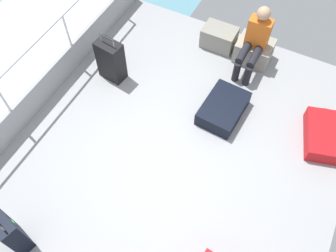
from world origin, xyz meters
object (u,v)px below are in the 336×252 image
(passenger_seated, at_px, (255,41))
(suitcase_0, at_px, (111,60))
(suitcase_3, at_px, (323,135))
(cargo_crate_0, at_px, (219,37))
(suitcase_4, at_px, (11,233))
(cargo_crate_1, at_px, (254,51))
(suitcase_2, at_px, (223,109))

(passenger_seated, relative_size, suitcase_0, 1.30)
(passenger_seated, distance_m, suitcase_3, 1.70)
(cargo_crate_0, height_order, passenger_seated, passenger_seated)
(passenger_seated, xyz_separation_m, suitcase_4, (-1.44, -3.92, -0.21))
(cargo_crate_0, bearing_deg, cargo_crate_1, -3.08)
(cargo_crate_1, relative_size, suitcase_4, 0.73)
(cargo_crate_0, height_order, cargo_crate_1, cargo_crate_1)
(passenger_seated, relative_size, suitcase_3, 1.22)
(suitcase_2, bearing_deg, cargo_crate_1, 89.44)
(cargo_crate_1, bearing_deg, suitcase_2, -90.56)
(cargo_crate_0, bearing_deg, passenger_seated, -18.80)
(cargo_crate_0, xyz_separation_m, passenger_seated, (0.62, -0.21, 0.37))
(cargo_crate_1, xyz_separation_m, suitcase_2, (-0.01, -1.25, -0.06))
(suitcase_2, relative_size, suitcase_3, 0.94)
(cargo_crate_1, distance_m, passenger_seated, 0.41)
(suitcase_0, distance_m, suitcase_3, 3.27)
(suitcase_3, bearing_deg, suitcase_0, -174.37)
(suitcase_0, relative_size, suitcase_2, 1.00)
(cargo_crate_0, distance_m, suitcase_0, 1.86)
(suitcase_2, height_order, suitcase_4, suitcase_4)
(cargo_crate_0, height_order, suitcase_3, cargo_crate_0)
(cargo_crate_1, relative_size, passenger_seated, 0.56)
(passenger_seated, height_order, suitcase_4, passenger_seated)
(cargo_crate_1, height_order, suitcase_0, suitcase_0)
(cargo_crate_0, bearing_deg, suitcase_2, -64.54)
(cargo_crate_0, xyz_separation_m, suitcase_0, (-1.22, -1.39, 0.17))
(suitcase_4, bearing_deg, suitcase_2, 63.33)
(cargo_crate_1, relative_size, suitcase_0, 0.73)
(passenger_seated, bearing_deg, suitcase_2, -90.66)
(cargo_crate_1, height_order, suitcase_2, cargo_crate_1)
(cargo_crate_0, relative_size, cargo_crate_1, 0.98)
(suitcase_2, bearing_deg, suitcase_4, -116.67)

